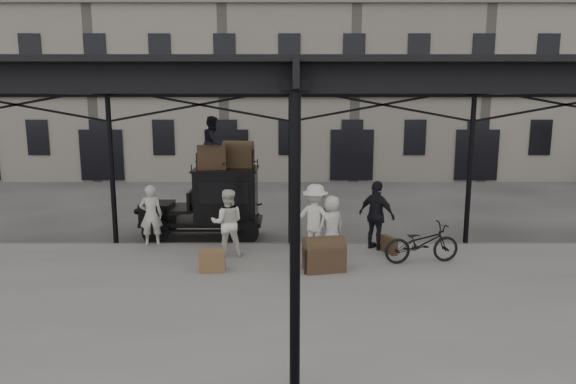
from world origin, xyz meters
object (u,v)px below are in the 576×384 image
Objects in this scene: porter_official at (377,215)px; bicycle at (422,243)px; taxi at (216,200)px; steamer_trunk_platform at (324,256)px; steamer_trunk_roof_near at (211,159)px; porter_left at (151,215)px.

porter_official is 0.98× the size of bicycle.
taxi reaches higher than steamer_trunk_platform.
taxi is 4.49× the size of steamer_trunk_roof_near.
porter_official is (6.24, -0.41, 0.09)m from porter_left.
bicycle reaches higher than steamer_trunk_platform.
porter_official is 1.97× the size of steamer_trunk_platform.
steamer_trunk_roof_near is at bearing -159.18° from porter_left.
porter_left is 0.91× the size of porter_official.
steamer_trunk_roof_near is at bearing 123.06° from steamer_trunk_platform.
steamer_trunk_roof_near is (-5.59, 2.53, 1.82)m from bicycle.
porter_left is 2.36m from steamer_trunk_roof_near.
steamer_trunk_roof_near is at bearing 27.44° from porter_official.
porter_official is at bearing -19.21° from taxi.
taxi reaches higher than bicycle.
taxi reaches higher than porter_left.
taxi is 2.13× the size of porter_left.
porter_left is 0.89× the size of bicycle.
steamer_trunk_roof_near is at bearing -108.07° from taxi.
porter_left is 1.79× the size of steamer_trunk_platform.
steamer_trunk_roof_near is (1.58, 0.94, 1.47)m from porter_left.
steamer_trunk_platform is (3.10, -3.15, -1.98)m from steamer_trunk_roof_near.
porter_official is 2.32× the size of steamer_trunk_roof_near.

